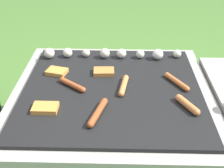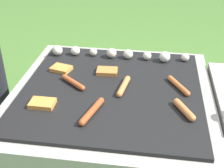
% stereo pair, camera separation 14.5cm
% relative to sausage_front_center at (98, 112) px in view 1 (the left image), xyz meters
% --- Properties ---
extents(ground_plane, '(14.00, 14.00, 0.00)m').
position_rel_sausage_front_center_xyz_m(ground_plane, '(0.05, 0.22, -0.47)').
color(ground_plane, '#47702D').
extents(grill, '(0.94, 0.94, 0.46)m').
position_rel_sausage_front_center_xyz_m(grill, '(0.05, 0.22, -0.24)').
color(grill, '#9E998E').
rests_on(grill, ground_plane).
extents(sausage_front_right, '(0.09, 0.14, 0.03)m').
position_rel_sausage_front_center_xyz_m(sausage_front_right, '(0.38, 0.06, 0.00)').
color(sausage_front_right, '#C6753D').
rests_on(sausage_front_right, grill).
extents(sausage_front_left, '(0.14, 0.11, 0.03)m').
position_rel_sausage_front_center_xyz_m(sausage_front_left, '(-0.13, 0.22, -0.00)').
color(sausage_front_left, '#A34C23').
rests_on(sausage_front_left, grill).
extents(sausage_back_left, '(0.10, 0.16, 0.03)m').
position_rel_sausage_front_center_xyz_m(sausage_back_left, '(0.36, 0.26, -0.00)').
color(sausage_back_left, '#B7602D').
rests_on(sausage_back_left, grill).
extents(sausage_front_center, '(0.08, 0.19, 0.03)m').
position_rel_sausage_front_center_xyz_m(sausage_front_center, '(0.00, 0.00, 0.00)').
color(sausage_front_center, '#93421E').
rests_on(sausage_front_center, grill).
extents(sausage_mid_left, '(0.05, 0.17, 0.03)m').
position_rel_sausage_front_center_xyz_m(sausage_mid_left, '(0.11, 0.22, -0.00)').
color(sausage_mid_left, '#C6753D').
rests_on(sausage_mid_left, grill).
extents(bread_slice_right, '(0.11, 0.10, 0.02)m').
position_rel_sausage_front_center_xyz_m(bread_slice_right, '(-0.23, 0.35, -0.00)').
color(bread_slice_right, '#D18438').
rests_on(bread_slice_right, grill).
extents(bread_slice_left, '(0.11, 0.08, 0.02)m').
position_rel_sausage_front_center_xyz_m(bread_slice_left, '(0.01, 0.35, -0.00)').
color(bread_slice_left, '#B27033').
rests_on(bread_slice_left, grill).
extents(bread_slice_center, '(0.11, 0.08, 0.02)m').
position_rel_sausage_front_center_xyz_m(bread_slice_center, '(-0.22, 0.03, -0.00)').
color(bread_slice_center, '#D18438').
rests_on(bread_slice_center, grill).
extents(mushroom_row, '(0.76, 0.08, 0.06)m').
position_rel_sausage_front_center_xyz_m(mushroom_row, '(0.03, 0.54, 0.01)').
color(mushroom_row, beige).
rests_on(mushroom_row, grill).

